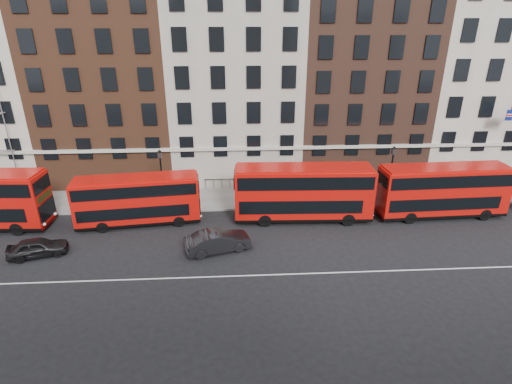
{
  "coord_description": "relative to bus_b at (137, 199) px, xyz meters",
  "views": [
    {
      "loc": [
        -0.32,
        -24.04,
        15.54
      ],
      "look_at": [
        1.35,
        5.0,
        3.0
      ],
      "focal_mm": 28.0,
      "sensor_mm": 36.0,
      "label": 1
    }
  ],
  "objects": [
    {
      "name": "pavement",
      "position": [
        8.23,
        4.64,
        -2.15
      ],
      "size": [
        80.0,
        5.0,
        0.15
      ],
      "primitive_type": "cube",
      "color": "gray",
      "rests_on": "ground"
    },
    {
      "name": "car_rear",
      "position": [
        -6.22,
        -4.54,
        -1.54
      ],
      "size": [
        4.27,
        2.62,
        1.36
      ],
      "primitive_type": "imported",
      "rotation": [
        0.0,
        0.0,
        1.84
      ],
      "color": "black",
      "rests_on": "ground"
    },
    {
      "name": "iron_railings",
      "position": [
        8.23,
        6.84,
        -1.57
      ],
      "size": [
        6.6,
        0.06,
        1.0
      ],
      "primitive_type": null,
      "color": "black",
      "rests_on": "pavement"
    },
    {
      "name": "ground",
      "position": [
        8.23,
        -5.86,
        -2.22
      ],
      "size": [
        120.0,
        120.0,
        0.0
      ],
      "primitive_type": "plane",
      "color": "black",
      "rests_on": "ground"
    },
    {
      "name": "kerb",
      "position": [
        8.23,
        2.14,
        -2.14
      ],
      "size": [
        80.0,
        0.3,
        0.16
      ],
      "primitive_type": "cube",
      "color": "gray",
      "rests_on": "ground"
    },
    {
      "name": "lamp_post_right",
      "position": [
        21.89,
        2.82,
        0.86
      ],
      "size": [
        0.44,
        0.44,
        5.33
      ],
      "color": "black",
      "rests_on": "pavement"
    },
    {
      "name": "traffic_light",
      "position": [
        32.88,
        2.46,
        0.22
      ],
      "size": [
        0.25,
        0.45,
        3.27
      ],
      "color": "black",
      "rests_on": "pavement"
    },
    {
      "name": "bus_d",
      "position": [
        25.33,
        0.0,
        0.2
      ],
      "size": [
        10.86,
        3.0,
        4.52
      ],
      "rotation": [
        0.0,
        0.0,
        0.04
      ],
      "color": "red",
      "rests_on": "ground"
    },
    {
      "name": "building_terrace",
      "position": [
        7.92,
        12.02,
        8.02
      ],
      "size": [
        64.0,
        11.95,
        22.0
      ],
      "color": "#B9B2A0",
      "rests_on": "ground"
    },
    {
      "name": "road_centre_line",
      "position": [
        8.23,
        -7.86,
        -2.22
      ],
      "size": [
        70.0,
        0.12,
        0.01
      ],
      "primitive_type": "cube",
      "color": "white",
      "rests_on": "ground"
    },
    {
      "name": "lamp_post_left",
      "position": [
        1.56,
        3.01,
        0.86
      ],
      "size": [
        0.44,
        0.44,
        5.33
      ],
      "color": "black",
      "rests_on": "pavement"
    },
    {
      "name": "bus_b",
      "position": [
        0.0,
        0.0,
        0.0
      ],
      "size": [
        10.06,
        3.45,
        4.14
      ],
      "rotation": [
        0.0,
        0.0,
        0.11
      ],
      "color": "red",
      "rests_on": "ground"
    },
    {
      "name": "car_front",
      "position": [
        6.6,
        -4.61,
        -1.43
      ],
      "size": [
        5.08,
        2.96,
        1.58
      ],
      "primitive_type": "imported",
      "rotation": [
        0.0,
        0.0,
        1.86
      ],
      "color": "black",
      "rests_on": "ground"
    },
    {
      "name": "bus_c",
      "position": [
        13.5,
        0.0,
        0.32
      ],
      "size": [
        11.38,
        3.13,
        4.74
      ],
      "rotation": [
        0.0,
        0.0,
        -0.03
      ],
      "color": "red",
      "rests_on": "ground"
    }
  ]
}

